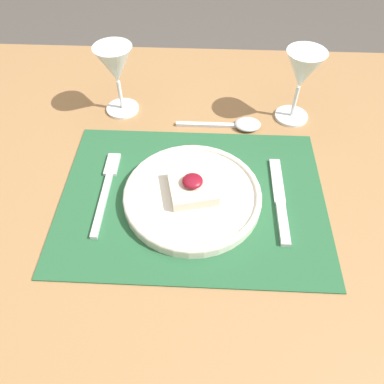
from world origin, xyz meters
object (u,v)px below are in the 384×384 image
dinner_plate (192,195)px  spoon (240,124)px  wine_glass_far (116,68)px  wine_glass_near (302,73)px  fork (107,186)px  knife (280,205)px

dinner_plate → spoon: size_ratio=1.35×
dinner_plate → wine_glass_far: 0.32m
dinner_plate → wine_glass_near: bearing=49.9°
wine_glass_near → fork: bearing=-148.4°
wine_glass_near → wine_glass_far: (-0.38, 0.01, -0.00)m
dinner_plate → fork: bearing=172.5°
spoon → wine_glass_far: size_ratio=1.20×
wine_glass_far → knife: bearing=-39.0°
knife → wine_glass_near: 0.28m
knife → wine_glass_near: size_ratio=1.26×
fork → wine_glass_near: size_ratio=1.26×
dinner_plate → wine_glass_near: size_ratio=1.57×
knife → spoon: bearing=105.6°
wine_glass_near → wine_glass_far: wine_glass_near is taller
fork → wine_glass_far: bearing=93.3°
knife → spoon: (-0.06, 0.21, 0.00)m
knife → wine_glass_near: (0.05, 0.25, 0.10)m
fork → wine_glass_far: wine_glass_far is taller
knife → wine_glass_far: 0.43m
dinner_plate → wine_glass_far: wine_glass_far is taller
knife → spoon: 0.22m
fork → wine_glass_far: (-0.01, 0.23, 0.10)m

